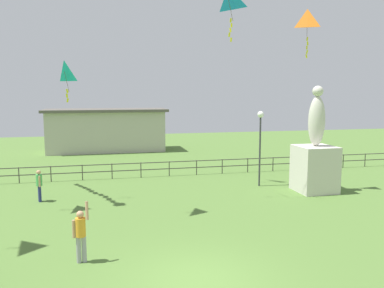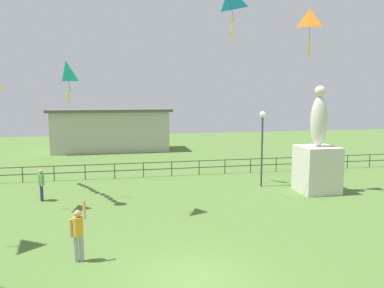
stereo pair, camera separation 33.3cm
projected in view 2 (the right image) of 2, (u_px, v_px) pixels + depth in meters
The scene contains 10 objects.
ground_plane at pixel (192, 281), 10.97m from camera, with size 80.00×80.00×0.00m, color #517533.
statue_monument at pixel (317, 160), 20.66m from camera, with size 1.95×1.95×5.63m.
lamppost at pixel (262, 132), 21.73m from camera, with size 0.36×0.36×4.25m.
person_1 at pixel (41, 183), 19.02m from camera, with size 0.29×0.46×1.56m.
person_3 at pixel (78, 231), 12.11m from camera, with size 0.51×0.31×1.95m.
kite_0 at pixel (66, 72), 18.51m from camera, with size 0.78×0.70×1.97m.
kite_2 at pixel (310, 21), 20.12m from camera, with size 1.04×0.83×2.48m.
kite_4 at pixel (229, 0), 17.91m from camera, with size 0.98×1.20×2.44m.
waterfront_railing at pixel (142, 167), 24.41m from camera, with size 36.04×0.06×0.95m.
pavilion_building at pixel (111, 130), 35.52m from camera, with size 10.83×4.14×3.83m.
Camera 2 is at (-2.14, -10.16, 5.24)m, focal length 36.51 mm.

